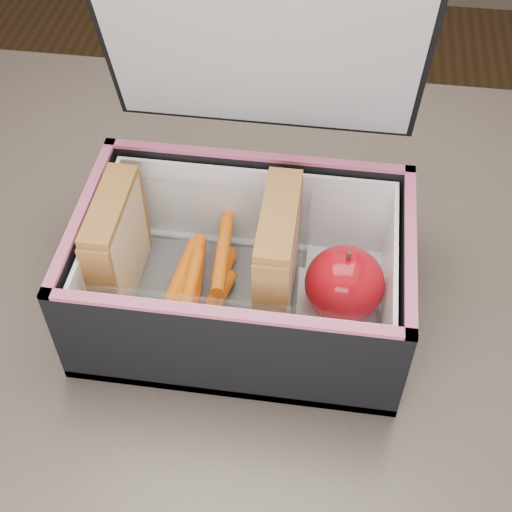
{
  "coord_description": "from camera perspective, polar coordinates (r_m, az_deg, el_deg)",
  "views": [
    {
      "loc": [
        -0.0,
        -0.39,
        1.28
      ],
      "look_at": [
        -0.06,
        0.02,
        0.81
      ],
      "focal_mm": 50.0,
      "sensor_mm": 36.0,
      "label": 1
    }
  ],
  "objects": [
    {
      "name": "plastic_tub",
      "position": [
        0.63,
        -4.69,
        -0.82
      ],
      "size": [
        0.19,
        0.13,
        0.08
      ],
      "primitive_type": null,
      "color": "white",
      "rests_on": "lunch_bag"
    },
    {
      "name": "sandwich_right",
      "position": [
        0.61,
        1.73,
        -0.19
      ],
      "size": [
        0.03,
        0.1,
        0.11
      ],
      "color": "beige",
      "rests_on": "plastic_tub"
    },
    {
      "name": "carrot_sticks",
      "position": [
        0.64,
        -4.62,
        -2.29
      ],
      "size": [
        0.06,
        0.16,
        0.03
      ],
      "color": "orange",
      "rests_on": "plastic_tub"
    },
    {
      "name": "red_apple",
      "position": [
        0.62,
        7.1,
        -2.21
      ],
      "size": [
        0.08,
        0.08,
        0.07
      ],
      "rotation": [
        0.0,
        0.0,
        0.14
      ],
      "color": "maroon",
      "rests_on": "paper_napkin"
    },
    {
      "name": "lunch_bag",
      "position": [
        0.62,
        -0.99,
        -0.49
      ],
      "size": [
        0.28,
        0.24,
        0.28
      ],
      "color": "black",
      "rests_on": "kitchen_table"
    },
    {
      "name": "paper_napkin",
      "position": [
        0.65,
        6.39,
        -3.75
      ],
      "size": [
        0.07,
        0.08,
        0.01
      ],
      "primitive_type": "cube",
      "rotation": [
        0.0,
        0.0,
        0.05
      ],
      "color": "white",
      "rests_on": "lunch_bag"
    },
    {
      "name": "sandwich_left",
      "position": [
        0.64,
        -11.04,
        0.88
      ],
      "size": [
        0.03,
        0.1,
        0.11
      ],
      "color": "beige",
      "rests_on": "plastic_tub"
    },
    {
      "name": "kitchen_table",
      "position": [
        0.73,
        4.39,
        -9.85
      ],
      "size": [
        1.2,
        0.8,
        0.75
      ],
      "color": "brown",
      "rests_on": "ground"
    }
  ]
}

